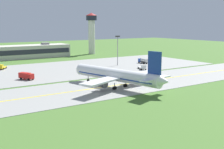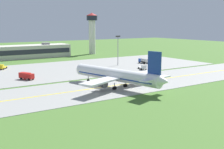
# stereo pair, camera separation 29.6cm
# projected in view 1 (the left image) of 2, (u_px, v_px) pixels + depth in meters

# --- Properties ---
(ground_plane) EXTENTS (500.00, 500.00, 0.00)m
(ground_plane) POSITION_uv_depth(u_px,v_px,m) (95.00, 89.00, 91.96)
(ground_plane) COLOR #47702D
(taxiway_strip) EXTENTS (240.00, 28.00, 0.10)m
(taxiway_strip) POSITION_uv_depth(u_px,v_px,m) (95.00, 88.00, 91.95)
(taxiway_strip) COLOR gray
(taxiway_strip) RESTS_ON ground
(apron_pad) EXTENTS (140.00, 52.00, 0.10)m
(apron_pad) POSITION_uv_depth(u_px,v_px,m) (68.00, 69.00, 131.84)
(apron_pad) COLOR gray
(apron_pad) RESTS_ON ground
(taxiway_centreline) EXTENTS (220.00, 0.60, 0.01)m
(taxiway_centreline) POSITION_uv_depth(u_px,v_px,m) (95.00, 88.00, 91.94)
(taxiway_centreline) COLOR yellow
(taxiway_centreline) RESTS_ON taxiway_strip
(airplane_lead) EXTENTS (32.09, 39.26, 12.70)m
(airplane_lead) POSITION_uv_depth(u_px,v_px,m) (117.00, 75.00, 92.33)
(airplane_lead) COLOR white
(airplane_lead) RESTS_ON ground
(service_truck_baggage) EXTENTS (5.09, 6.53, 2.59)m
(service_truck_baggage) POSITION_uv_depth(u_px,v_px,m) (2.00, 67.00, 129.81)
(service_truck_baggage) COLOR yellow
(service_truck_baggage) RESTS_ON ground
(service_truck_fuel) EXTENTS (4.59, 6.27, 2.60)m
(service_truck_fuel) POSITION_uv_depth(u_px,v_px,m) (26.00, 76.00, 106.02)
(service_truck_fuel) COLOR red
(service_truck_fuel) RESTS_ON ground
(service_truck_catering) EXTENTS (4.14, 6.71, 2.59)m
(service_truck_catering) POSITION_uv_depth(u_px,v_px,m) (143.00, 67.00, 129.25)
(service_truck_catering) COLOR silver
(service_truck_catering) RESTS_ON ground
(service_truck_pushback) EXTENTS (2.41, 6.01, 2.65)m
(service_truck_pushback) POSITION_uv_depth(u_px,v_px,m) (143.00, 61.00, 149.61)
(service_truck_pushback) COLOR #264CA5
(service_truck_pushback) RESTS_ON ground
(terminal_building) EXTENTS (45.68, 13.63, 8.89)m
(terminal_building) POSITION_uv_depth(u_px,v_px,m) (31.00, 51.00, 174.73)
(terminal_building) COLOR beige
(terminal_building) RESTS_ON ground
(control_tower) EXTENTS (7.60, 7.60, 27.64)m
(control_tower) POSITION_uv_depth(u_px,v_px,m) (92.00, 29.00, 194.77)
(control_tower) COLOR silver
(control_tower) RESTS_ON ground
(apron_light_mast) EXTENTS (2.40, 0.50, 14.70)m
(apron_light_mast) POSITION_uv_depth(u_px,v_px,m) (118.00, 47.00, 141.39)
(apron_light_mast) COLOR gray
(apron_light_mast) RESTS_ON ground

